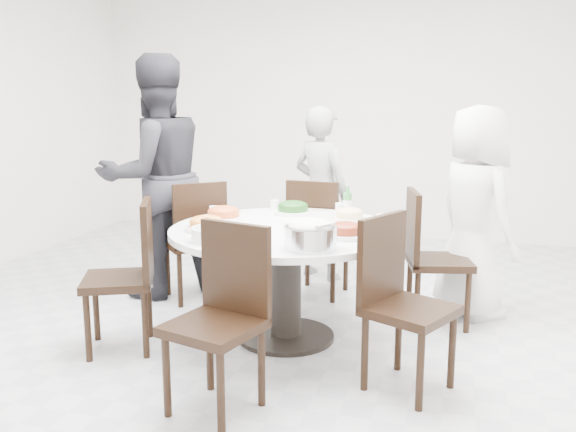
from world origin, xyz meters
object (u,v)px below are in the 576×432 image
(chair_se, at_px, (410,306))
(rice_bowl, at_px, (310,237))
(diner_middle, at_px, (321,193))
(chair_s, at_px, (214,322))
(diner_left, at_px, (156,177))
(diner_right, at_px, (475,212))
(soup_bowl, at_px, (214,234))
(beverage_bottle, at_px, (347,201))
(chair_ne, at_px, (439,258))
(chair_nw, at_px, (193,240))
(chair_sw, at_px, (118,277))
(dining_table, at_px, (286,284))
(chair_n, at_px, (320,237))

(chair_se, bearing_deg, rice_bowl, 113.79)
(diner_middle, bearing_deg, chair_se, 139.65)
(chair_s, xyz_separation_m, diner_left, (-1.17, 1.68, 0.48))
(diner_right, bearing_deg, rice_bowl, 109.81)
(chair_se, relative_size, soup_bowl, 3.61)
(diner_middle, bearing_deg, rice_bowl, 125.16)
(beverage_bottle, bearing_deg, soup_bowl, -122.52)
(chair_ne, distance_m, chair_nw, 1.89)
(chair_nw, distance_m, chair_sw, 1.06)
(chair_sw, distance_m, diner_middle, 2.12)
(dining_table, bearing_deg, chair_nw, 146.51)
(diner_right, relative_size, diner_left, 0.80)
(soup_bowl, bearing_deg, chair_sw, 179.05)
(chair_nw, bearing_deg, chair_se, 105.35)
(chair_nw, relative_size, diner_left, 0.50)
(soup_bowl, bearing_deg, rice_bowl, -2.98)
(chair_sw, relative_size, diner_middle, 0.63)
(chair_se, relative_size, beverage_bottle, 4.50)
(beverage_bottle, bearing_deg, dining_table, -120.80)
(chair_n, bearing_deg, chair_s, 94.28)
(chair_ne, height_order, chair_nw, same)
(chair_sw, height_order, diner_right, diner_right)
(dining_table, bearing_deg, chair_n, 89.49)
(chair_sw, bearing_deg, chair_se, 63.41)
(chair_n, xyz_separation_m, chair_sw, (-0.98, -1.43, 0.00))
(dining_table, distance_m, chair_nw, 1.12)
(chair_ne, xyz_separation_m, diner_left, (-2.21, 0.11, 0.48))
(rice_bowl, distance_m, beverage_bottle, 1.01)
(dining_table, height_order, diner_right, diner_right)
(chair_se, xyz_separation_m, beverage_bottle, (-0.53, 1.03, 0.38))
(dining_table, xyz_separation_m, chair_ne, (0.96, 0.55, 0.10))
(chair_n, height_order, rice_bowl, chair_n)
(chair_ne, height_order, chair_s, same)
(chair_nw, bearing_deg, beverage_bottle, 133.35)
(chair_nw, xyz_separation_m, soup_bowl, (0.62, -1.07, 0.32))
(diner_right, bearing_deg, diner_middle, 27.98)
(diner_middle, height_order, diner_left, diner_left)
(chair_ne, relative_size, diner_right, 0.62)
(chair_se, height_order, diner_middle, diner_middle)
(rice_bowl, bearing_deg, soup_bowl, 177.02)
(dining_table, height_order, beverage_bottle, beverage_bottle)
(chair_n, xyz_separation_m, chair_se, (0.83, -1.50, 0.00))
(chair_ne, xyz_separation_m, chair_se, (-0.12, -1.06, 0.00))
(dining_table, height_order, chair_sw, chair_sw)
(chair_nw, height_order, diner_right, diner_right)
(diner_left, height_order, beverage_bottle, diner_left)
(chair_nw, xyz_separation_m, beverage_bottle, (1.24, -0.10, 0.38))
(chair_nw, bearing_deg, diner_right, 143.38)
(chair_s, bearing_deg, chair_n, 103.44)
(diner_left, relative_size, soup_bowl, 7.26)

